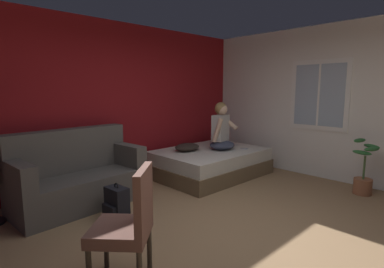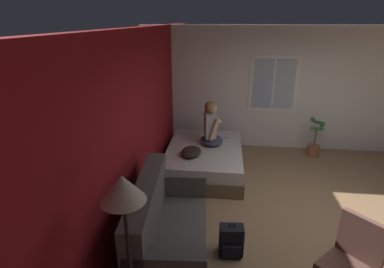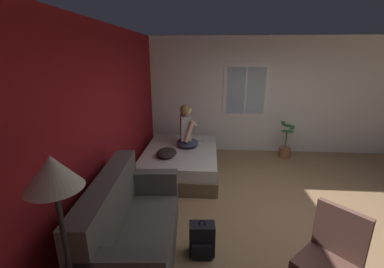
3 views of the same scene
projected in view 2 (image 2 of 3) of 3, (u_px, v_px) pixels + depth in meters
name	position (u px, v px, depth m)	size (l,w,h in m)	color
ground_plane	(319.00, 225.00, 4.35)	(40.00, 40.00, 0.00)	#93704C
wall_back_accent	(131.00, 131.00, 4.15)	(10.74, 0.16, 2.70)	maroon
wall_side_with_window	(291.00, 90.00, 6.60)	(0.19, 6.69, 2.70)	silver
bed	(204.00, 159.00, 5.87)	(2.01, 1.46, 0.48)	brown
couch	(167.00, 231.00, 3.63)	(1.76, 0.94, 1.04)	#514C47
side_chair	(352.00, 261.00, 3.01)	(0.65, 0.65, 0.98)	#382D23
person_seated	(211.00, 127.00, 5.83)	(0.60, 0.54, 0.88)	#383D51
backpack	(231.00, 241.00, 3.76)	(0.25, 0.31, 0.46)	black
throw_pillow	(191.00, 152.00, 5.44)	(0.48, 0.36, 0.14)	#2D231E
cell_phone	(225.00, 138.00, 6.22)	(0.07, 0.14, 0.01)	#B7B7BC
floor_lamp	(124.00, 206.00, 2.35)	(0.36, 0.36, 1.70)	black
potted_plant	(315.00, 143.00, 6.47)	(0.39, 0.37, 0.85)	#995B3D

